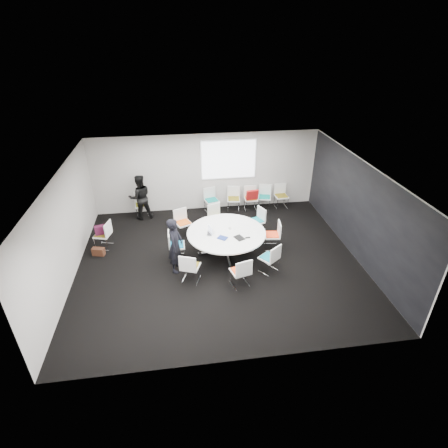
{
  "coord_description": "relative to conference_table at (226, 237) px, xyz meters",
  "views": [
    {
      "loc": [
        -1.03,
        -8.25,
        5.94
      ],
      "look_at": [
        0.2,
        0.4,
        1.0
      ],
      "focal_mm": 28.0,
      "sensor_mm": 36.0,
      "label": 1
    }
  ],
  "objects": [
    {
      "name": "chair_back_b",
      "position": [
        0.68,
        2.77,
        -0.27
      ],
      "size": [
        0.52,
        0.5,
        0.88
      ],
      "rotation": [
        0.0,
        0.0,
        3.01
      ],
      "color": "silver",
      "rests_on": "ground"
    },
    {
      "name": "chair_person_back",
      "position": [
        -2.63,
        2.77,
        -0.27
      ],
      "size": [
        0.51,
        0.5,
        0.88
      ],
      "rotation": [
        0.0,
        0.0,
        3.26
      ],
      "color": "silver",
      "rests_on": "ground"
    },
    {
      "name": "conference_table",
      "position": [
        0.0,
        0.0,
        0.0
      ],
      "size": [
        2.3,
        2.3,
        0.73
      ],
      "color": "silver",
      "rests_on": "ground"
    },
    {
      "name": "chair_back_d",
      "position": [
        1.84,
        2.76,
        -0.27
      ],
      "size": [
        0.57,
        0.56,
        0.88
      ],
      "rotation": [
        0.0,
        0.0,
        2.86
      ],
      "color": "silver",
      "rests_on": "ground"
    },
    {
      "name": "person_back",
      "position": [
        -2.63,
        2.61,
        0.26
      ],
      "size": [
        0.91,
        0.78,
        1.62
      ],
      "primitive_type": "imported",
      "rotation": [
        0.0,
        0.0,
        3.38
      ],
      "color": "black",
      "rests_on": "ground"
    },
    {
      "name": "papers_right",
      "position": [
        0.43,
        0.18,
        0.18
      ],
      "size": [
        0.35,
        0.37,
        0.0
      ],
      "primitive_type": "cube",
      "rotation": [
        0.0,
        0.0,
        0.92
      ],
      "color": "silver",
      "rests_on": "conference_table"
    },
    {
      "name": "chair_ring_f",
      "position": [
        -1.13,
        -1.15,
        -0.27
      ],
      "size": [
        0.59,
        0.58,
        0.88
      ],
      "rotation": [
        0.0,
        0.0,
        5.92
      ],
      "color": "silver",
      "rests_on": "ground"
    },
    {
      "name": "red_jacket",
      "position": [
        1.31,
        2.5,
        0.15
      ],
      "size": [
        0.46,
        0.23,
        0.36
      ],
      "primitive_type": "cube",
      "rotation": [
        0.17,
        0.0,
        0.17
      ],
      "color": "maroon",
      "rests_on": "chair_back_c"
    },
    {
      "name": "chair_back_e",
      "position": [
        2.48,
        2.77,
        -0.27
      ],
      "size": [
        0.48,
        0.47,
        0.88
      ],
      "rotation": [
        0.0,
        0.0,
        3.19
      ],
      "color": "silver",
      "rests_on": "ground"
    },
    {
      "name": "projection_screen",
      "position": [
        0.53,
        3.07,
        1.3
      ],
      "size": [
        1.9,
        0.03,
        1.35
      ],
      "primitive_type": "cube",
      "color": "white",
      "rests_on": "room_shell"
    },
    {
      "name": "tablet_folio",
      "position": [
        -0.16,
        -0.32,
        0.19
      ],
      "size": [
        0.33,
        0.32,
        0.03
      ],
      "primitive_type": "cube",
      "rotation": [
        0.0,
        0.0,
        -0.64
      ],
      "color": "navy",
      "rests_on": "conference_table"
    },
    {
      "name": "papers_front",
      "position": [
        0.7,
        -0.06,
        0.18
      ],
      "size": [
        0.33,
        0.25,
        0.0
      ],
      "primitive_type": "cube",
      "rotation": [
        0.0,
        0.0,
        0.15
      ],
      "color": "silver",
      "rests_on": "conference_table"
    },
    {
      "name": "chair_spare_left",
      "position": [
        -3.66,
        0.84,
        -0.27
      ],
      "size": [
        0.55,
        0.56,
        0.88
      ],
      "rotation": [
        0.0,
        0.0,
        1.3
      ],
      "color": "silver",
      "rests_on": "ground"
    },
    {
      "name": "notebook_black",
      "position": [
        0.31,
        -0.39,
        0.19
      ],
      "size": [
        0.32,
        0.36,
        0.02
      ],
      "primitive_type": "cube",
      "rotation": [
        0.0,
        0.0,
        0.42
      ],
      "color": "black",
      "rests_on": "conference_table"
    },
    {
      "name": "laptop",
      "position": [
        -0.43,
        0.01,
        0.2
      ],
      "size": [
        0.29,
        0.38,
        0.03
      ],
      "primitive_type": "imported",
      "rotation": [
        0.0,
        0.0,
        1.34
      ],
      "color": "#333338",
      "rests_on": "conference_table"
    },
    {
      "name": "chair_back_c",
      "position": [
        1.31,
        2.72,
        -0.27
      ],
      "size": [
        0.47,
        0.46,
        0.88
      ],
      "rotation": [
        0.0,
        0.0,
        3.11
      ],
      "color": "silver",
      "rests_on": "ground"
    },
    {
      "name": "person_main",
      "position": [
        -1.49,
        -0.62,
        0.25
      ],
      "size": [
        0.53,
        0.67,
        1.6
      ],
      "primitive_type": "imported",
      "rotation": [
        0.0,
        0.0,
        1.29
      ],
      "color": "black",
      "rests_on": "ground"
    },
    {
      "name": "chair_ring_a",
      "position": [
        1.42,
        0.09,
        -0.27
      ],
      "size": [
        0.5,
        0.51,
        0.88
      ],
      "rotation": [
        0.0,
        0.0,
        1.45
      ],
      "color": "silver",
      "rests_on": "ground"
    },
    {
      "name": "chair_ring_b",
      "position": [
        1.14,
        1.02,
        -0.27
      ],
      "size": [
        0.59,
        0.59,
        0.88
      ],
      "rotation": [
        0.0,
        0.0,
        1.96
      ],
      "color": "silver",
      "rests_on": "ground"
    },
    {
      "name": "chair_back_a",
      "position": [
        -0.13,
        2.77,
        -0.27
      ],
      "size": [
        0.56,
        0.55,
        0.88
      ],
      "rotation": [
        0.0,
        0.0,
        3.41
      ],
      "color": "silver",
      "rests_on": "ground"
    },
    {
      "name": "chair_ring_h",
      "position": [
        1.03,
        -1.06,
        -0.27
      ],
      "size": [
        0.64,
        0.64,
        0.88
      ],
      "rotation": [
        0.0,
        0.0,
        6.94
      ],
      "color": "silver",
      "rests_on": "ground"
    },
    {
      "name": "chair_ring_e",
      "position": [
        -1.47,
        -0.07,
        -0.27
      ],
      "size": [
        0.45,
        0.46,
        0.88
      ],
      "rotation": [
        0.0,
        0.0,
        4.71
      ],
      "color": "silver",
      "rests_on": "ground"
    },
    {
      "name": "laptop_lid",
      "position": [
        -0.47,
        -0.02,
        0.31
      ],
      "size": [
        0.1,
        0.29,
        0.22
      ],
      "primitive_type": "cube",
      "rotation": [
        0.0,
        0.0,
        1.85
      ],
      "color": "silver",
      "rests_on": "conference_table"
    },
    {
      "name": "brown_bag",
      "position": [
        -3.78,
        0.42,
        -0.43
      ],
      "size": [
        0.39,
        0.25,
        0.24
      ],
      "primitive_type": "cube",
      "rotation": [
        0.0,
        0.0,
        -0.26
      ],
      "color": "#412114",
      "rests_on": "ground"
    },
    {
      "name": "chair_ring_d",
      "position": [
        -1.22,
        1.23,
        -0.27
      ],
      "size": [
        0.6,
        0.6,
        0.88
      ],
      "rotation": [
        0.0,
        0.0,
        3.56
      ],
      "color": "silver",
      "rests_on": "ground"
    },
    {
      "name": "chair_ring_g",
      "position": [
        0.14,
        -1.55,
        -0.27
      ],
      "size": [
        0.56,
        0.55,
        0.88
      ],
      "rotation": [
        0.0,
        0.0,
        6.55
      ],
      "color": "silver",
      "rests_on": "ground"
    },
    {
      "name": "cup",
      "position": [
        0.12,
        0.15,
        0.23
      ],
      "size": [
        0.08,
        0.08,
        0.09
      ],
      "primitive_type": "cylinder",
      "color": "white",
      "rests_on": "conference_table"
    },
    {
      "name": "phone",
      "position": [
        0.55,
        -0.4,
        0.19
      ],
      "size": [
        0.15,
        0.08,
        0.01
      ],
      "primitive_type": "cube",
      "rotation": [
        0.0,
        0.0,
        0.08
      ],
      "color": "black",
      "rests_on": "conference_table"
    },
    {
      "name": "chair_ring_c",
      "position": [
        -0.11,
        1.42,
        -0.27
      ],
      "size": [
        0.59,
        0.59,
        0.88
      ],
      "rotation": [
        0.0,
        0.0,
        3.53
      ],
      "color": "silver",
      "rests_on": "ground"
    },
    {
      "name": "room_shell",
      "position": [
        -0.17,
        -0.39,
        0.85
      ],
      "size": [
        8.08,
        7.08,
        2.88
      ],
      "color": "black",
      "rests_on": "ground"
    },
    {
      "name": "maroon_bag",
      "position": [
        -3.67,
        0.85,
        0.07
      ],
      "size": [
        0.42,
        0.24,
        0.28
      ],
      "primitive_type": "cube",
      "rotation": [
        0.0,
        0.0,
        0.26
      ],
      "color": "#4B142F",
      "rests_on": "chair_spare_left"
    }
  ]
}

